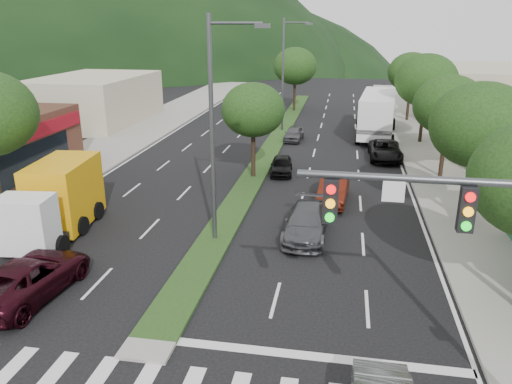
% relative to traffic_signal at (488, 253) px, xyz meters
% --- Properties ---
extents(ground, '(160.00, 160.00, 0.00)m').
position_rel_traffic_signal_xyz_m(ground, '(-9.03, 1.54, -4.65)').
color(ground, black).
rests_on(ground, ground).
extents(sidewalk_right, '(5.00, 90.00, 0.15)m').
position_rel_traffic_signal_xyz_m(sidewalk_right, '(3.47, 26.54, -4.57)').
color(sidewalk_right, gray).
rests_on(sidewalk_right, ground).
extents(sidewalk_left, '(6.00, 90.00, 0.15)m').
position_rel_traffic_signal_xyz_m(sidewalk_left, '(-22.03, 26.54, -4.57)').
color(sidewalk_left, gray).
rests_on(sidewalk_left, ground).
extents(median, '(1.60, 56.00, 0.12)m').
position_rel_traffic_signal_xyz_m(median, '(-9.03, 29.54, -4.59)').
color(median, '#1D3312').
rests_on(median, ground).
extents(traffic_signal, '(6.12, 0.40, 7.00)m').
position_rel_traffic_signal_xyz_m(traffic_signal, '(0.00, 0.00, 0.00)').
color(traffic_signal, '#47494C').
rests_on(traffic_signal, ground).
extents(bldg_left_far, '(9.00, 14.00, 4.60)m').
position_rel_traffic_signal_xyz_m(bldg_left_far, '(-28.03, 35.54, -2.35)').
color(bldg_left_far, '#B5AF90').
rests_on(bldg_left_far, ground).
extents(bldg_right_far, '(10.00, 16.00, 5.20)m').
position_rel_traffic_signal_xyz_m(bldg_right_far, '(10.47, 45.54, -2.05)').
color(bldg_right_far, '#B5AF90').
rests_on(bldg_right_far, ground).
extents(hill_far, '(176.00, 132.00, 82.00)m').
position_rel_traffic_signal_xyz_m(hill_far, '(-89.03, 111.54, -4.65)').
color(hill_far, black).
rests_on(hill_far, ground).
extents(tree_r_b, '(4.80, 4.80, 6.94)m').
position_rel_traffic_signal_xyz_m(tree_r_b, '(2.97, 13.54, 0.39)').
color(tree_r_b, black).
rests_on(tree_r_b, sidewalk_right).
extents(tree_r_c, '(4.40, 4.40, 6.48)m').
position_rel_traffic_signal_xyz_m(tree_r_c, '(2.97, 21.54, 0.10)').
color(tree_r_c, black).
rests_on(tree_r_c, sidewalk_right).
extents(tree_r_d, '(5.00, 5.00, 7.17)m').
position_rel_traffic_signal_xyz_m(tree_r_d, '(2.97, 31.54, 0.54)').
color(tree_r_d, black).
rests_on(tree_r_d, sidewalk_right).
extents(tree_r_e, '(4.60, 4.60, 6.71)m').
position_rel_traffic_signal_xyz_m(tree_r_e, '(2.97, 41.54, 0.25)').
color(tree_r_e, black).
rests_on(tree_r_e, sidewalk_right).
extents(tree_med_near, '(4.00, 4.00, 6.02)m').
position_rel_traffic_signal_xyz_m(tree_med_near, '(-9.03, 19.54, -0.22)').
color(tree_med_near, black).
rests_on(tree_med_near, median).
extents(tree_med_far, '(4.80, 4.80, 6.94)m').
position_rel_traffic_signal_xyz_m(tree_med_far, '(-9.03, 45.54, 0.36)').
color(tree_med_far, black).
rests_on(tree_med_far, median).
extents(streetlight_near, '(2.60, 0.25, 10.00)m').
position_rel_traffic_signal_xyz_m(streetlight_near, '(-8.82, 9.54, 0.94)').
color(streetlight_near, '#47494C').
rests_on(streetlight_near, ground).
extents(streetlight_mid, '(2.60, 0.25, 10.00)m').
position_rel_traffic_signal_xyz_m(streetlight_mid, '(-8.82, 34.54, 0.94)').
color(streetlight_mid, '#47494C').
rests_on(streetlight_mid, ground).
extents(suv_maroon, '(2.91, 5.48, 1.47)m').
position_rel_traffic_signal_xyz_m(suv_maroon, '(-14.51, 3.54, -3.91)').
color(suv_maroon, black).
rests_on(suv_maroon, ground).
extents(car_queue_a, '(1.71, 3.61, 1.19)m').
position_rel_traffic_signal_xyz_m(car_queue_a, '(-7.33, 20.73, -4.05)').
color(car_queue_a, black).
rests_on(car_queue_a, ground).
extents(car_queue_b, '(2.05, 4.84, 1.39)m').
position_rel_traffic_signal_xyz_m(car_queue_b, '(-4.89, 10.73, -3.95)').
color(car_queue_b, '#4C4D51').
rests_on(car_queue_b, ground).
extents(car_queue_c, '(1.82, 4.43, 1.43)m').
position_rel_traffic_signal_xyz_m(car_queue_c, '(-3.76, 15.73, -3.93)').
color(car_queue_c, '#56190E').
rests_on(car_queue_c, ground).
extents(car_queue_d, '(2.34, 4.94, 1.36)m').
position_rel_traffic_signal_xyz_m(car_queue_d, '(-0.26, 25.73, -3.96)').
color(car_queue_d, black).
rests_on(car_queue_d, ground).
extents(car_queue_e, '(1.63, 3.60, 1.20)m').
position_rel_traffic_signal_xyz_m(car_queue_e, '(-7.53, 30.73, -4.05)').
color(car_queue_e, '#4C4C51').
rests_on(car_queue_e, ground).
extents(car_queue_f, '(2.46, 5.21, 1.47)m').
position_rel_traffic_signal_xyz_m(car_queue_f, '(-1.05, 35.73, -3.91)').
color(car_queue_f, black).
rests_on(car_queue_f, ground).
extents(box_truck, '(3.18, 6.92, 3.31)m').
position_rel_traffic_signal_xyz_m(box_truck, '(-16.62, 9.20, -3.08)').
color(box_truck, white).
rests_on(box_truck, ground).
extents(motorhome, '(3.90, 10.03, 3.76)m').
position_rel_traffic_signal_xyz_m(motorhome, '(-0.51, 33.75, -2.64)').
color(motorhome, white).
rests_on(motorhome, ground).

